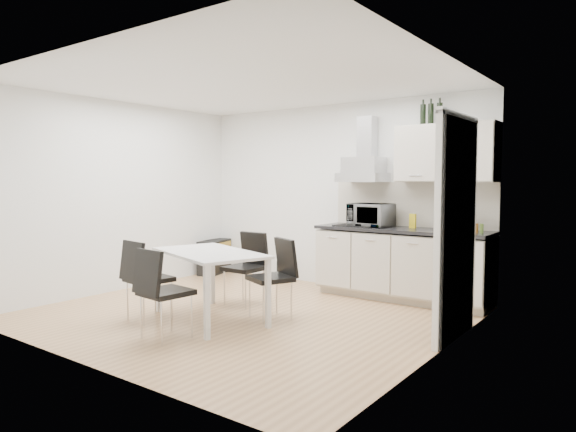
% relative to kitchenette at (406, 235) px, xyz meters
% --- Properties ---
extents(ground, '(4.50, 4.50, 0.00)m').
position_rel_kitchenette_xyz_m(ground, '(-1.19, -1.73, -0.83)').
color(ground, tan).
rests_on(ground, ground).
extents(wall_back, '(4.50, 0.10, 2.60)m').
position_rel_kitchenette_xyz_m(wall_back, '(-1.19, 0.27, 0.47)').
color(wall_back, white).
rests_on(wall_back, ground).
extents(wall_front, '(4.50, 0.10, 2.60)m').
position_rel_kitchenette_xyz_m(wall_front, '(-1.19, -3.73, 0.47)').
color(wall_front, white).
rests_on(wall_front, ground).
extents(wall_left, '(0.10, 4.00, 2.60)m').
position_rel_kitchenette_xyz_m(wall_left, '(-3.44, -1.73, 0.47)').
color(wall_left, white).
rests_on(wall_left, ground).
extents(wall_right, '(0.10, 4.00, 2.60)m').
position_rel_kitchenette_xyz_m(wall_right, '(1.06, -1.73, 0.47)').
color(wall_right, white).
rests_on(wall_right, ground).
extents(ceiling, '(4.50, 4.50, 0.00)m').
position_rel_kitchenette_xyz_m(ceiling, '(-1.19, -1.73, 1.77)').
color(ceiling, white).
rests_on(ceiling, wall_back).
extents(doorway, '(0.08, 1.04, 2.10)m').
position_rel_kitchenette_xyz_m(doorway, '(1.02, -1.18, 0.22)').
color(doorway, white).
rests_on(doorway, ground).
extents(kitchenette, '(2.22, 0.64, 2.52)m').
position_rel_kitchenette_xyz_m(kitchenette, '(0.00, 0.00, 0.00)').
color(kitchenette, beige).
rests_on(kitchenette, ground).
extents(dining_table, '(1.57, 1.20, 0.75)m').
position_rel_kitchenette_xyz_m(dining_table, '(-1.35, -2.12, -0.16)').
color(dining_table, white).
rests_on(dining_table, ground).
extents(chair_far_left, '(0.44, 0.50, 0.88)m').
position_rel_kitchenette_xyz_m(chair_far_left, '(-1.49, -1.40, -0.39)').
color(chair_far_left, black).
rests_on(chair_far_left, ground).
extents(chair_far_right, '(0.61, 0.64, 0.88)m').
position_rel_kitchenette_xyz_m(chair_far_right, '(-0.83, -1.71, -0.39)').
color(chair_far_right, black).
rests_on(chair_far_right, ground).
extents(chair_near_left, '(0.51, 0.56, 0.88)m').
position_rel_kitchenette_xyz_m(chair_near_left, '(-1.87, -2.53, -0.39)').
color(chair_near_left, black).
rests_on(chair_near_left, ground).
extents(chair_near_right, '(0.49, 0.54, 0.88)m').
position_rel_kitchenette_xyz_m(chair_near_right, '(-1.20, -2.86, -0.39)').
color(chair_near_right, black).
rests_on(chair_near_right, ground).
extents(guitar_amp, '(0.43, 0.70, 0.55)m').
position_rel_kitchenette_xyz_m(guitar_amp, '(-3.28, -0.08, -0.56)').
color(guitar_amp, black).
rests_on(guitar_amp, ground).
extents(floor_speaker, '(0.18, 0.16, 0.28)m').
position_rel_kitchenette_xyz_m(floor_speaker, '(-2.05, 0.17, -0.69)').
color(floor_speaker, black).
rests_on(floor_speaker, ground).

